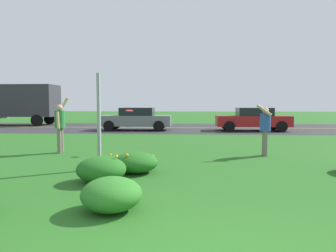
% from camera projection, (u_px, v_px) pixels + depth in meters
% --- Properties ---
extents(ground_plane, '(120.00, 120.00, 0.00)m').
position_uv_depth(ground_plane, '(194.00, 146.00, 12.36)').
color(ground_plane, '#26601E').
extents(highway_strip, '(120.00, 9.58, 0.01)m').
position_uv_depth(highway_strip, '(191.00, 128.00, 21.96)').
color(highway_strip, '#2D2D30').
rests_on(highway_strip, ground).
extents(highway_center_stripe, '(120.00, 0.16, 0.00)m').
position_uv_depth(highway_center_stripe, '(191.00, 128.00, 21.96)').
color(highway_center_stripe, yellow).
rests_on(highway_center_stripe, ground).
extents(daylily_clump_mid_center, '(0.95, 0.98, 0.53)m').
position_uv_depth(daylily_clump_mid_center, '(112.00, 194.00, 4.84)').
color(daylily_clump_mid_center, '#2D7526').
rests_on(daylily_clump_mid_center, ground).
extents(daylily_clump_mid_left, '(1.07, 1.01, 0.59)m').
position_uv_depth(daylily_clump_mid_left, '(101.00, 169.00, 6.65)').
color(daylily_clump_mid_left, '#23661E').
rests_on(daylily_clump_mid_left, ground).
extents(daylily_clump_front_center, '(1.08, 1.07, 0.52)m').
position_uv_depth(daylily_clump_front_center, '(136.00, 162.00, 7.57)').
color(daylily_clump_front_center, '#23661E').
rests_on(daylily_clump_front_center, ground).
extents(sign_post_near_path, '(0.07, 0.10, 2.45)m').
position_uv_depth(sign_post_near_path, '(99.00, 122.00, 7.88)').
color(sign_post_near_path, '#93969B').
rests_on(sign_post_near_path, ground).
extents(person_thrower_green_shirt, '(0.42, 0.49, 1.92)m').
position_uv_depth(person_thrower_green_shirt, '(60.00, 124.00, 10.60)').
color(person_thrower_green_shirt, '#287038').
rests_on(person_thrower_green_shirt, ground).
extents(person_catcher_blue_shirt, '(0.50, 0.49, 1.67)m').
position_uv_depth(person_catcher_blue_shirt, '(265.00, 127.00, 9.99)').
color(person_catcher_blue_shirt, '#2D4C9E').
rests_on(person_catcher_blue_shirt, ground).
extents(frisbee_red, '(0.25, 0.24, 0.08)m').
position_uv_depth(frisbee_red, '(129.00, 111.00, 10.53)').
color(frisbee_red, red).
extents(car_red_center_left, '(4.50, 2.00, 1.45)m').
position_uv_depth(car_red_center_left, '(253.00, 119.00, 19.52)').
color(car_red_center_left, maroon).
rests_on(car_red_center_left, ground).
extents(car_gray_center_right, '(4.50, 2.00, 1.45)m').
position_uv_depth(car_gray_center_right, '(136.00, 119.00, 19.97)').
color(car_gray_center_right, slate).
rests_on(car_gray_center_right, ground).
extents(box_truck_white, '(6.70, 2.46, 3.20)m').
position_uv_depth(box_truck_white, '(16.00, 103.00, 24.82)').
color(box_truck_white, silver).
rests_on(box_truck_white, ground).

